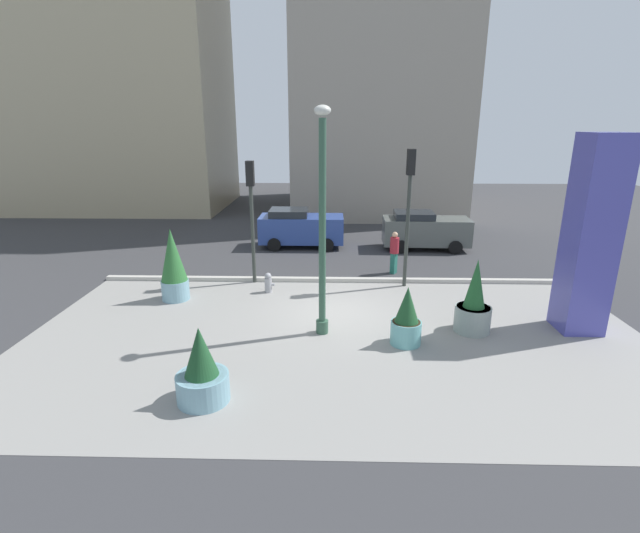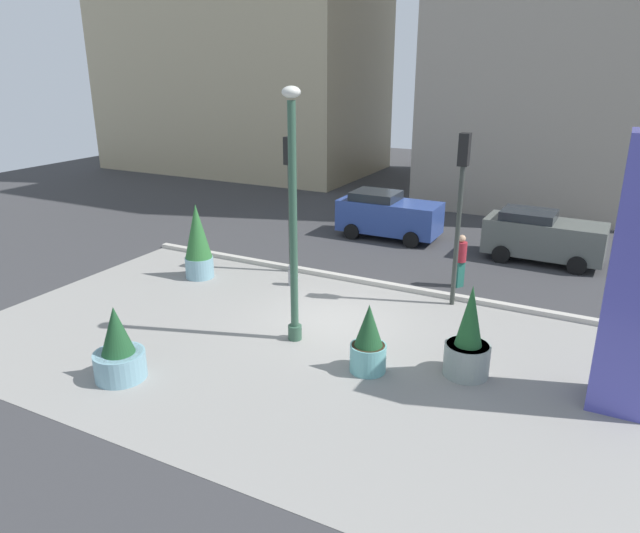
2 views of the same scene
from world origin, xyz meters
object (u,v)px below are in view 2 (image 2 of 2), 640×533
Objects in this scene: car_curb_west at (388,215)px; fire_hydrant at (292,275)px; art_pillar_blue at (640,279)px; potted_plant_near_left at (198,242)px; pedestrian_on_sidewalk at (460,258)px; traffic_light_corner at (461,194)px; potted_plant_near_right at (468,343)px; car_passing_lane at (543,236)px; potted_plant_mid_plaza at (118,351)px; potted_plant_by_pillar at (368,343)px; traffic_light_far_side at (290,183)px; lamp_post at (293,225)px.

fire_hydrant is at bearing -96.43° from car_curb_west.
art_pillar_blue is 10.40m from fire_hydrant.
art_pillar_blue reaches higher than fire_hydrant.
potted_plant_near_left is 8.38m from car_curb_west.
traffic_light_corner is at bearing -81.95° from pedestrian_on_sidewalk.
potted_plant_near_right is at bearing -73.59° from pedestrian_on_sidewalk.
traffic_light_corner is (-4.59, 3.75, 0.53)m from art_pillar_blue.
car_passing_lane is at bearing 72.24° from traffic_light_corner.
fire_hydrant is at bearing 85.60° from potted_plant_mid_plaza.
potted_plant_near_left is at bearing 156.68° from potted_plant_by_pillar.
car_passing_lane is at bearing 34.67° from traffic_light_far_side.
traffic_light_far_side is at bearing -167.13° from pedestrian_on_sidewalk.
potted_plant_by_pillar is 11.28m from car_curb_west.
lamp_post is 1.53× the size of car_passing_lane.
traffic_light_corner is (-1.41, 3.99, 2.57)m from potted_plant_near_right.
car_passing_lane reaches higher than pedestrian_on_sidewalk.
car_passing_lane is 1.01× the size of car_curb_west.
potted_plant_near_left is (-2.62, 6.18, 0.54)m from potted_plant_mid_plaza.
traffic_light_corner is at bearing 82.03° from potted_plant_by_pillar.
lamp_post is at bearing -125.69° from traffic_light_corner.
potted_plant_near_left is (-5.20, 2.60, -1.89)m from lamp_post.
potted_plant_by_pillar is 0.41× the size of car_passing_lane.
potted_plant_by_pillar is 0.67× the size of potted_plant_near_left.
fire_hydrant is 5.97m from traffic_light_corner.
traffic_light_corner is 1.10× the size of traffic_light_far_side.
fire_hydrant is at bearing -170.67° from traffic_light_corner.
art_pillar_blue is 5.95m from traffic_light_corner.
lamp_post reaches higher than potted_plant_by_pillar.
traffic_light_far_side is (-5.77, 0.29, -0.27)m from traffic_light_corner.
art_pillar_blue is 2.56× the size of potted_plant_near_right.
car_passing_lane reaches higher than potted_plant_by_pillar.
art_pillar_blue is (7.63, 0.48, -0.26)m from lamp_post.
potted_plant_mid_plaza is 15.21m from car_passing_lane.
potted_plant_mid_plaza is 1.02× the size of pedestrian_on_sidewalk.
potted_plant_by_pillar is at bearing -94.12° from pedestrian_on_sidewalk.
potted_plant_near_right is (-3.17, -0.24, -2.03)m from art_pillar_blue.
lamp_post is 6.78m from pedestrian_on_sidewalk.
potted_plant_near_right is 1.32× the size of potted_plant_by_pillar.
art_pillar_blue is 5.79m from potted_plant_by_pillar.
pedestrian_on_sidewalk is (4.11, -4.23, 0.01)m from car_curb_west.
car_curb_west is at bearing 83.57° from fire_hydrant.
potted_plant_mid_plaza is 7.00m from fire_hydrant.
traffic_light_far_side is at bearing 158.67° from art_pillar_blue.
car_curb_west is (-1.29, 10.01, -2.15)m from lamp_post.
potted_plant_near_right is 0.48× the size of traffic_light_far_side.
traffic_light_corner is at bearing -107.76° from car_passing_lane.
art_pillar_blue reaches higher than traffic_light_far_side.
potted_plant_near_right is 0.54× the size of car_passing_lane.
lamp_post reaches higher than potted_plant_mid_plaza.
car_curb_west is (-4.33, 5.78, -2.43)m from traffic_light_corner.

